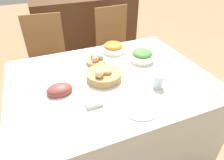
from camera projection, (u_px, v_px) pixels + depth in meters
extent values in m
plane|color=#937551|center=(111.00, 142.00, 1.96)|extent=(12.00, 12.00, 0.00)
cube|color=silver|center=(110.00, 114.00, 1.74)|extent=(1.50, 1.14, 0.76)
cylinder|color=brown|center=(111.00, 82.00, 2.40)|extent=(0.03, 0.03, 0.46)
cylinder|color=brown|center=(139.00, 74.00, 2.53)|extent=(0.03, 0.03, 0.46)
cylinder|color=brown|center=(99.00, 67.00, 2.68)|extent=(0.03, 0.03, 0.46)
cylinder|color=brown|center=(124.00, 61.00, 2.82)|extent=(0.03, 0.03, 0.46)
cube|color=brown|center=(118.00, 54.00, 2.47)|extent=(0.45, 0.45, 0.02)
cube|color=brown|center=(111.00, 28.00, 2.47)|extent=(0.42, 0.04, 0.52)
cylinder|color=brown|center=(35.00, 98.00, 2.15)|extent=(0.03, 0.03, 0.46)
cylinder|color=brown|center=(71.00, 92.00, 2.24)|extent=(0.03, 0.03, 0.46)
cylinder|color=brown|center=(36.00, 78.00, 2.46)|extent=(0.03, 0.03, 0.46)
cylinder|color=brown|center=(68.00, 74.00, 2.55)|extent=(0.03, 0.03, 0.46)
cube|color=brown|center=(49.00, 67.00, 2.21)|extent=(0.46, 0.46, 0.02)
cube|color=brown|center=(44.00, 37.00, 2.22)|extent=(0.42, 0.06, 0.52)
cube|color=#4C2D19|center=(87.00, 32.00, 3.02)|extent=(1.48, 0.44, 0.98)
cylinder|color=#AD8451|center=(104.00, 75.00, 1.50)|extent=(0.26, 0.26, 0.06)
ellipsoid|color=tan|center=(100.00, 72.00, 1.45)|extent=(0.08, 0.09, 0.05)
ellipsoid|color=tan|center=(99.00, 74.00, 1.42)|extent=(0.07, 0.07, 0.06)
ellipsoid|color=tan|center=(104.00, 71.00, 1.47)|extent=(0.09, 0.09, 0.05)
ellipsoid|color=tan|center=(107.00, 71.00, 1.46)|extent=(0.08, 0.08, 0.05)
cylinder|color=#AD8451|center=(96.00, 61.00, 1.70)|extent=(0.17, 0.17, 0.03)
ellipsoid|color=#7FCC7A|center=(93.00, 57.00, 1.70)|extent=(0.04, 0.04, 0.05)
ellipsoid|color=#F4D151|center=(95.00, 58.00, 1.68)|extent=(0.04, 0.04, 0.05)
ellipsoid|color=#60B2E0|center=(101.00, 58.00, 1.69)|extent=(0.04, 0.04, 0.05)
ellipsoid|color=#F29E4C|center=(98.00, 58.00, 1.69)|extent=(0.04, 0.04, 0.05)
ellipsoid|color=#F29E4C|center=(97.00, 59.00, 1.66)|extent=(0.04, 0.04, 0.05)
ellipsoid|color=#7FCC7A|center=(96.00, 58.00, 1.69)|extent=(0.04, 0.04, 0.05)
ellipsoid|color=#F29E4C|center=(96.00, 59.00, 1.66)|extent=(0.04, 0.04, 0.05)
ellipsoid|color=pink|center=(94.00, 60.00, 1.65)|extent=(0.04, 0.04, 0.05)
ellipsoid|color=white|center=(60.00, 93.00, 1.37)|extent=(0.27, 0.19, 0.01)
ellipsoid|color=brown|center=(60.00, 90.00, 1.35)|extent=(0.18, 0.13, 0.08)
cylinder|color=white|center=(142.00, 58.00, 1.73)|extent=(0.20, 0.20, 0.06)
ellipsoid|color=#478438|center=(142.00, 53.00, 1.71)|extent=(0.17, 0.17, 0.06)
cylinder|color=white|center=(113.00, 49.00, 1.87)|extent=(0.21, 0.21, 0.05)
ellipsoid|color=orange|center=(113.00, 46.00, 1.85)|extent=(0.18, 0.18, 0.06)
cylinder|color=white|center=(140.00, 108.00, 1.24)|extent=(0.23, 0.23, 0.01)
cube|color=silver|center=(120.00, 114.00, 1.20)|extent=(0.01, 0.18, 0.00)
cube|color=silver|center=(159.00, 102.00, 1.29)|extent=(0.01, 0.18, 0.00)
cube|color=silver|center=(163.00, 101.00, 1.30)|extent=(0.01, 0.18, 0.00)
cylinder|color=silver|center=(158.00, 81.00, 1.40)|extent=(0.07, 0.07, 0.10)
cube|color=white|center=(94.00, 103.00, 1.26)|extent=(0.11, 0.07, 0.03)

